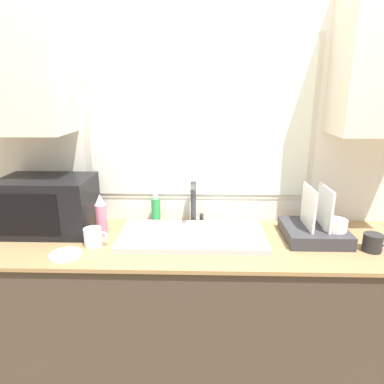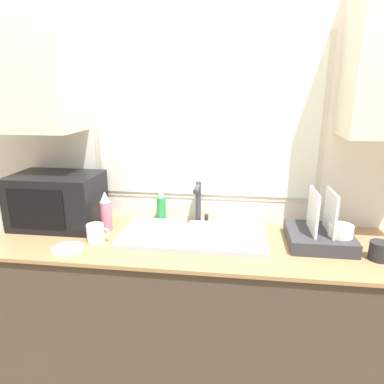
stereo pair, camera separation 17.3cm
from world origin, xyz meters
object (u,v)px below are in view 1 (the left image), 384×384
microwave (48,205)px  mug_near_sink (93,237)px  faucet (194,200)px  soap_bottle (156,210)px  dish_rack (316,229)px  spray_bottle (101,215)px

microwave → mug_near_sink: size_ratio=3.99×
faucet → microwave: (-0.82, -0.12, 0.00)m
soap_bottle → mug_near_sink: 0.44m
dish_rack → spray_bottle: dish_rack is taller
faucet → spray_bottle: bearing=-162.6°
dish_rack → mug_near_sink: bearing=-174.1°
faucet → mug_near_sink: faucet is taller
spray_bottle → mug_near_sink: bearing=-90.2°
faucet → microwave: microwave is taller
microwave → dish_rack: size_ratio=1.52×
faucet → microwave: bearing=-171.8°
spray_bottle → microwave: bearing=172.3°
microwave → mug_near_sink: bearing=-32.3°
microwave → mug_near_sink: (0.31, -0.20, -0.11)m
microwave → dish_rack: bearing=-2.9°
dish_rack → mug_near_sink: size_ratio=2.62×
spray_bottle → mug_near_sink: 0.17m
faucet → soap_bottle: size_ratio=1.38×
microwave → faucet: bearing=8.2°
soap_bottle → mug_near_sink: bearing=-130.5°
faucet → mug_near_sink: bearing=-148.5°
spray_bottle → soap_bottle: spray_bottle is taller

